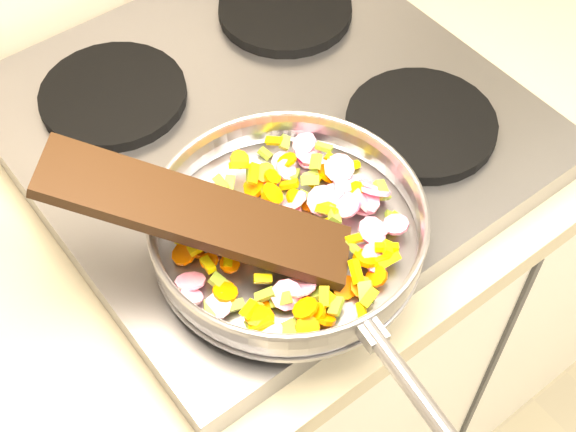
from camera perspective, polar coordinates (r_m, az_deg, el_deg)
base_cabinet at (r=1.78m, az=17.27°, el=5.32°), size 3.00×0.65×0.86m
cooktop at (r=1.05m, az=-1.63°, el=6.52°), size 0.60×0.60×0.04m
grate_fl at (r=0.90m, az=-3.50°, el=-1.33°), size 0.19×0.19×0.02m
grate_fr at (r=1.02m, az=9.44°, el=6.48°), size 0.19×0.19×0.02m
grate_bl at (r=1.07m, az=-12.33°, el=8.40°), size 0.19×0.19×0.02m
grate_br at (r=1.17m, az=-0.20°, el=14.43°), size 0.19×0.19×0.02m
saute_pan at (r=0.86m, az=0.09°, el=-0.80°), size 0.34×0.50×0.05m
vegetable_heap at (r=0.87m, az=0.39°, el=-1.24°), size 0.27×0.26×0.05m
wooden_spatula at (r=0.82m, az=-6.41°, el=0.19°), size 0.27×0.27×0.12m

